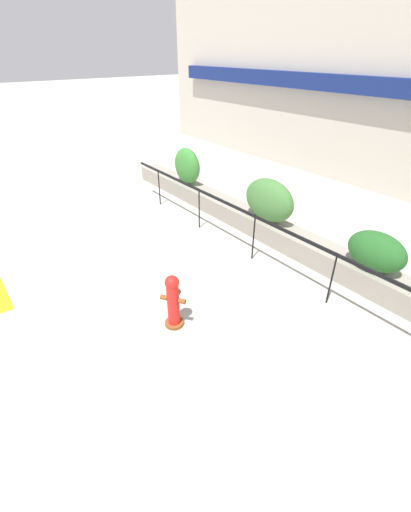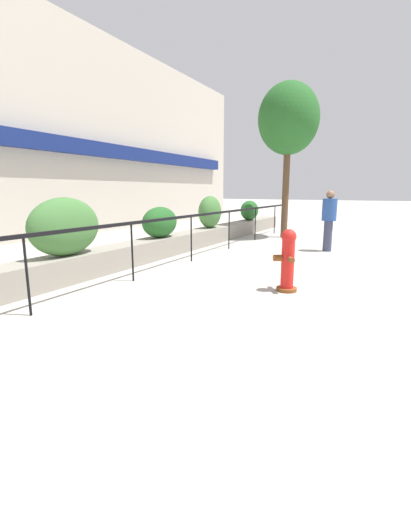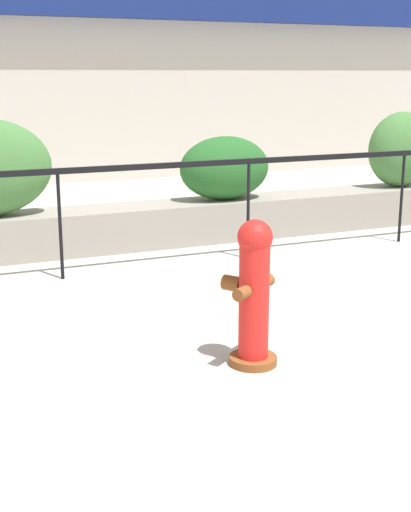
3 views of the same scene
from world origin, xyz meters
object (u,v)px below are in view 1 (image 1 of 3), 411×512
at_px(hedge_bush_2, 376,251).
at_px(fire_hydrant, 173,301).
at_px(hedge_bush_1, 269,200).
at_px(hedge_bush_0, 187,166).

relative_size(hedge_bush_2, fire_hydrant, 1.11).
distance_m(hedge_bush_2, fire_hydrant, 4.19).
bearing_deg(fire_hydrant, hedge_bush_2, 68.09).
bearing_deg(hedge_bush_2, hedge_bush_1, 180.00).
distance_m(hedge_bush_0, hedge_bush_2, 6.63).
xyz_separation_m(hedge_bush_0, hedge_bush_1, (3.67, 0.00, -0.03)).
relative_size(hedge_bush_0, hedge_bush_1, 0.78).
distance_m(hedge_bush_1, hedge_bush_2, 2.96).
relative_size(hedge_bush_0, fire_hydrant, 1.10).
height_order(hedge_bush_1, fire_hydrant, hedge_bush_1).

